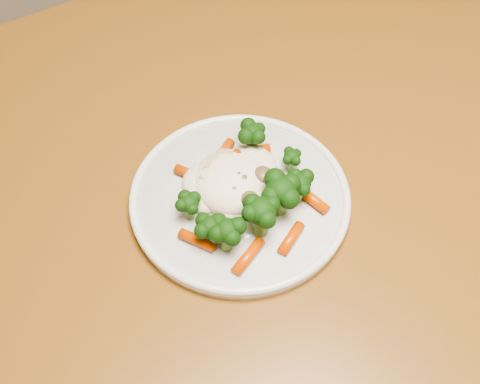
{
  "coord_description": "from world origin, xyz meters",
  "views": [
    {
      "loc": [
        -0.04,
        -0.06,
        1.31
      ],
      "look_at": [
        0.18,
        0.29,
        0.77
      ],
      "focal_mm": 45.0,
      "sensor_mm": 36.0,
      "label": 1
    }
  ],
  "objects": [
    {
      "name": "dining_table",
      "position": [
        0.09,
        0.33,
        0.66
      ],
      "size": [
        1.26,
        0.85,
        0.75
      ],
      "rotation": [
        0.0,
        0.0,
        -0.02
      ],
      "color": "brown",
      "rests_on": "ground"
    },
    {
      "name": "meal",
      "position": [
        0.18,
        0.28,
        0.78
      ],
      "size": [
        0.18,
        0.17,
        0.05
      ],
      "color": "#FDEBCA",
      "rests_on": "plate"
    },
    {
      "name": "plate",
      "position": [
        0.18,
        0.29,
        0.76
      ],
      "size": [
        0.25,
        0.25,
        0.01
      ],
      "primitive_type": "cylinder",
      "color": "white",
      "rests_on": "dining_table"
    }
  ]
}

